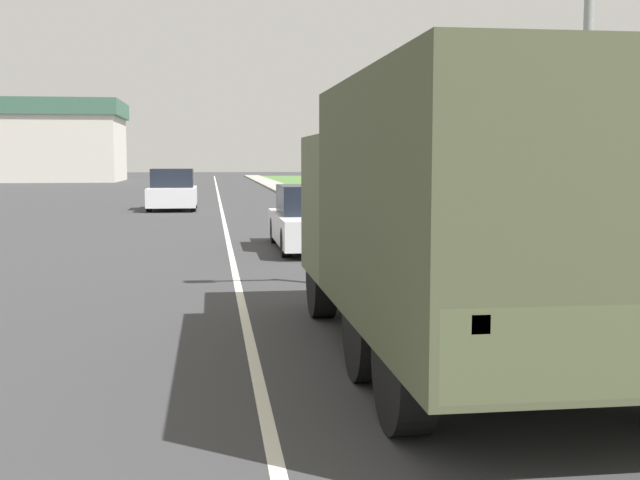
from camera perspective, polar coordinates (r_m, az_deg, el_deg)
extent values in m
plane|color=#38383A|center=(39.08, -7.13, 2.67)|extent=(180.00, 180.00, 0.00)
cube|color=silver|center=(39.08, -7.13, 2.67)|extent=(0.12, 120.00, 0.00)
cube|color=#9E9B93|center=(39.38, -0.56, 2.82)|extent=(1.80, 120.00, 0.12)
cube|color=#4C7538|center=(40.17, 5.69, 2.78)|extent=(7.00, 120.00, 0.02)
cube|color=#545B3D|center=(10.87, 6.00, 2.47)|extent=(2.57, 1.93, 1.85)
cube|color=#4C5138|center=(7.56, 12.24, 2.66)|extent=(2.57, 4.97, 2.31)
cube|color=#545B3D|center=(5.46, 20.88, -7.32)|extent=(2.45, 0.10, 0.60)
cube|color=red|center=(5.01, 11.28, -5.85)|extent=(0.12, 0.06, 0.12)
cylinder|color=black|center=(10.66, 0.11, -2.72)|extent=(0.30, 1.04, 1.04)
cylinder|color=black|center=(11.20, 11.73, -2.43)|extent=(0.30, 1.04, 1.04)
cylinder|color=black|center=(6.23, 5.98, -8.92)|extent=(0.30, 1.04, 1.04)
cylinder|color=black|center=(7.64, 3.32, -6.13)|extent=(0.30, 1.04, 1.04)
cylinder|color=black|center=(8.38, 18.84, -5.38)|extent=(0.30, 1.04, 1.04)
cube|color=silver|center=(18.71, -0.46, 0.88)|extent=(1.78, 4.67, 0.64)
cube|color=black|center=(18.76, -0.50, 2.89)|extent=(1.56, 2.10, 0.67)
cylinder|color=black|center=(20.12, -3.23, 0.71)|extent=(0.20, 0.64, 0.64)
cylinder|color=black|center=(20.31, 1.21, 0.76)|extent=(0.20, 0.64, 0.64)
cylinder|color=black|center=(17.16, -2.44, -0.17)|extent=(0.20, 0.64, 0.64)
cylinder|color=black|center=(17.38, 2.74, -0.09)|extent=(0.20, 0.64, 0.64)
cube|color=silver|center=(33.69, -10.44, 3.07)|extent=(1.94, 3.93, 0.76)
cube|color=black|center=(33.74, -10.46, 4.36)|extent=(1.70, 1.77, 0.76)
cylinder|color=black|center=(35.00, -11.76, 2.76)|extent=(0.20, 0.64, 0.64)
cylinder|color=black|center=(34.92, -8.91, 2.80)|extent=(0.20, 0.64, 0.64)
cylinder|color=black|center=(32.50, -12.06, 2.52)|extent=(0.20, 0.64, 0.64)
cylinder|color=black|center=(32.41, -9.00, 2.57)|extent=(0.20, 0.64, 0.64)
cube|color=navy|center=(17.76, 18.19, 1.01)|extent=(1.98, 5.65, 0.92)
cube|color=black|center=(19.20, 16.12, 3.71)|extent=(1.82, 2.37, 0.61)
cube|color=navy|center=(16.67, 20.02, 2.45)|extent=(1.98, 3.27, 0.12)
cylinder|color=black|center=(19.15, 13.38, 0.54)|extent=(0.24, 0.76, 0.76)
cylinder|color=black|center=(19.84, 18.07, 0.59)|extent=(0.24, 0.76, 0.76)
cylinder|color=black|center=(15.75, 18.26, -0.70)|extent=(0.24, 0.76, 0.76)
cylinder|color=gray|center=(11.91, 18.50, 12.46)|extent=(0.14, 0.14, 6.85)
cube|color=beige|center=(80.14, -20.05, 6.08)|extent=(16.90, 10.94, 5.97)
cube|color=#3D6651|center=(80.27, -20.14, 8.74)|extent=(17.57, 11.38, 1.49)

